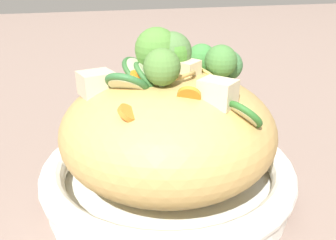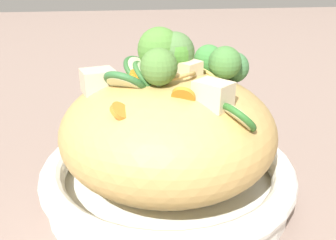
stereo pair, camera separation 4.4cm
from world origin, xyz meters
The scene contains 7 objects.
ground_plane centered at (0.00, 0.00, 0.00)m, with size 3.00×3.00×0.00m, color gray.
serving_bowl centered at (0.00, 0.00, 0.02)m, with size 0.29×0.29×0.05m.
noodle_heap centered at (0.00, 0.00, 0.08)m, with size 0.24×0.24×0.14m.
broccoli_florets centered at (0.02, 0.03, 0.16)m, with size 0.14×0.13×0.08m.
carrot_coins centered at (-0.01, 0.00, 0.14)m, with size 0.11×0.14×0.03m.
zucchini_slices centered at (-0.01, -0.02, 0.14)m, with size 0.15×0.14×0.05m.
chicken_chunks centered at (-0.02, -0.01, 0.14)m, with size 0.15×0.11×0.04m.
Camera 2 is at (-0.04, -0.40, 0.27)m, focal length 42.98 mm.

